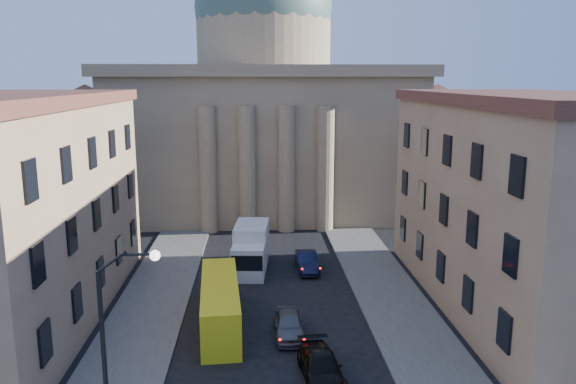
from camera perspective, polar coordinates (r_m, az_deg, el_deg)
The scene contains 11 objects.
sidewalk_left at distance 36.20m, azimuth -15.25°, elevation -14.36°, with size 5.00×60.00×0.15m, color #4E4D47.
sidewalk_right at distance 36.71m, azimuth 12.55°, elevation -13.84°, with size 5.00×60.00×0.15m, color #4E4D47.
church at distance 69.45m, azimuth -2.41°, elevation 8.34°, with size 68.02×28.76×36.60m.
building_left at distance 40.08m, azimuth -26.60°, elevation -1.55°, with size 11.60×26.60×14.70m.
building_right at distance 41.00m, azimuth 22.98°, elevation -0.97°, with size 11.60×26.60×14.70m.
street_lamp at distance 24.87m, azimuth -17.13°, elevation -13.54°, with size 2.62×0.44×8.83m.
car_right_mid at distance 30.93m, azimuth 3.37°, elevation -17.30°, with size 2.01×4.95×1.44m, color black.
car_right_far at distance 35.42m, azimuth 0.07°, elevation -13.31°, with size 1.78×4.43×1.51m, color #525357.
car_right_distant at distance 46.71m, azimuth 1.93°, elevation -7.07°, with size 1.64×4.70×1.55m, color black.
city_bus at distance 36.79m, azimuth -6.92°, elevation -11.10°, with size 3.06×10.29×2.86m.
box_truck at distance 46.75m, azimuth -3.81°, elevation -5.83°, with size 3.14×6.87×3.67m.
Camera 1 is at (-1.09, -13.88, 15.56)m, focal length 35.00 mm.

